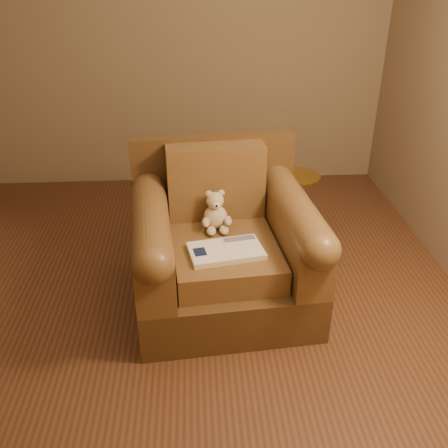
{
  "coord_description": "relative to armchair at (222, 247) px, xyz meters",
  "views": [
    {
      "loc": [
        0.18,
        -2.77,
        2.06
      ],
      "look_at": [
        0.35,
        -0.12,
        0.61
      ],
      "focal_mm": 40.0,
      "sensor_mm": 36.0,
      "label": 1
    }
  ],
  "objects": [
    {
      "name": "floor",
      "position": [
        -0.34,
        0.02,
        -0.39
      ],
      "size": [
        4.0,
        4.0,
        0.0
      ],
      "primitive_type": "plane",
      "color": "#56321D",
      "rests_on": "ground"
    },
    {
      "name": "room",
      "position": [
        -0.34,
        0.02,
        1.33
      ],
      "size": [
        4.02,
        4.02,
        2.71
      ],
      "color": "#816B4F",
      "rests_on": "ground"
    },
    {
      "name": "armchair",
      "position": [
        0.0,
        0.0,
        0.0
      ],
      "size": [
        1.2,
        1.15,
        1.0
      ],
      "rotation": [
        0.0,
        0.0,
        0.09
      ],
      "color": "#4F351A",
      "rests_on": "floor"
    },
    {
      "name": "teddy_bear",
      "position": [
        -0.04,
        0.09,
        0.19
      ],
      "size": [
        0.19,
        0.22,
        0.27
      ],
      "rotation": [
        0.0,
        0.0,
        0.1
      ],
      "color": "#CBB68E",
      "rests_on": "armchair"
    },
    {
      "name": "guidebook",
      "position": [
        0.01,
        -0.23,
        0.11
      ],
      "size": [
        0.48,
        0.34,
        0.04
      ],
      "rotation": [
        0.0,
        0.0,
        0.19
      ],
      "color": "beige",
      "rests_on": "armchair"
    },
    {
      "name": "side_table",
      "position": [
        0.65,
        0.85,
        -0.11
      ],
      "size": [
        0.36,
        0.36,
        0.51
      ],
      "color": "gold",
      "rests_on": "floor"
    }
  ]
}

